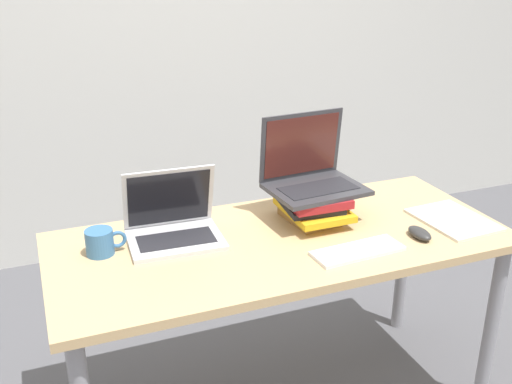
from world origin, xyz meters
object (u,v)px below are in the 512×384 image
(notepad, at_px, (453,220))
(mug, at_px, (101,242))
(laptop_on_books, at_px, (311,174))
(wireless_keyboard, at_px, (358,251))
(mouse, at_px, (420,233))
(book_stack, at_px, (312,206))
(laptop_left, at_px, (173,226))

(notepad, height_order, mug, mug)
(laptop_on_books, distance_m, wireless_keyboard, 0.36)
(notepad, relative_size, mug, 2.31)
(laptop_on_books, bearing_deg, wireless_keyboard, -88.28)
(wireless_keyboard, bearing_deg, laptop_on_books, 91.72)
(mouse, relative_size, notepad, 0.35)
(mouse, height_order, mug, mug)
(book_stack, relative_size, notepad, 0.90)
(book_stack, xyz_separation_m, wireless_keyboard, (0.03, -0.28, -0.05))
(book_stack, bearing_deg, wireless_keyboard, -84.30)
(laptop_left, distance_m, laptop_on_books, 0.53)
(mug, bearing_deg, wireless_keyboard, -20.93)
(notepad, distance_m, mug, 1.23)
(mouse, xyz_separation_m, mug, (-1.02, 0.27, 0.03))
(notepad, bearing_deg, laptop_on_books, 151.97)
(laptop_on_books, distance_m, mug, 0.77)
(laptop_left, xyz_separation_m, book_stack, (0.50, -0.04, 0.01))
(notepad, bearing_deg, mug, 170.29)
(book_stack, bearing_deg, mug, 178.91)
(mouse, bearing_deg, wireless_keyboard, -175.62)
(mouse, xyz_separation_m, notepad, (0.19, 0.07, -0.01))
(book_stack, height_order, mug, book_stack)
(mug, bearing_deg, book_stack, -1.09)
(mouse, distance_m, mug, 1.06)
(laptop_on_books, bearing_deg, notepad, -28.03)
(notepad, bearing_deg, laptop_left, 166.70)
(laptop_on_books, relative_size, wireless_keyboard, 1.12)
(mouse, distance_m, notepad, 0.21)
(book_stack, distance_m, mug, 0.74)
(mouse, relative_size, mug, 0.82)
(laptop_left, height_order, laptop_on_books, laptop_on_books)
(wireless_keyboard, height_order, notepad, wireless_keyboard)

